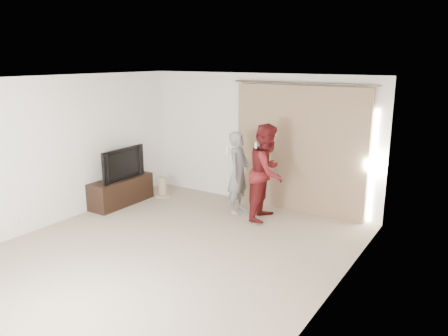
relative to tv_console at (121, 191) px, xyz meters
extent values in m
plane|color=tan|center=(2.27, -1.15, -0.27)|extent=(5.50, 5.50, 0.00)
cube|color=white|center=(2.27, 1.60, 1.03)|extent=(5.00, 0.04, 2.60)
cube|color=white|center=(-0.23, -1.15, 1.03)|extent=(0.04, 5.50, 2.60)
cube|color=white|center=(-0.22, -0.75, 0.93)|extent=(0.02, 0.08, 0.12)
cube|color=white|center=(-0.22, -2.05, 0.03)|extent=(0.02, 0.08, 0.12)
cube|color=silver|center=(2.27, -1.15, 2.33)|extent=(5.00, 5.50, 0.01)
cube|color=#997A5E|center=(3.17, 1.53, 0.93)|extent=(2.60, 0.10, 2.40)
cylinder|color=brown|center=(3.17, 1.53, 2.17)|extent=(2.80, 0.03, 0.03)
cube|color=white|center=(4.53, 1.57, 0.78)|extent=(0.08, 0.04, 2.00)
cube|color=black|center=(0.00, 0.00, 0.00)|extent=(0.48, 1.39, 0.53)
imported|color=black|center=(0.00, 0.00, 0.58)|extent=(0.16, 1.10, 0.63)
cylinder|color=tan|center=(0.40, 0.81, -0.24)|extent=(0.32, 0.32, 0.05)
cylinder|color=tan|center=(0.40, 0.81, -0.03)|extent=(0.18, 0.18, 0.37)
imported|color=gray|center=(2.25, 0.85, 0.51)|extent=(0.43, 0.60, 1.56)
cube|color=white|center=(2.07, 0.75, 0.93)|extent=(0.04, 0.04, 0.14)
cube|color=white|center=(2.07, 0.97, 0.83)|extent=(0.05, 0.05, 0.09)
imported|color=maroon|center=(2.85, 0.85, 0.61)|extent=(0.77, 0.93, 1.76)
cube|color=white|center=(2.67, 0.75, 1.08)|extent=(0.04, 0.04, 0.14)
cube|color=white|center=(2.67, 0.97, 0.96)|extent=(0.05, 0.05, 0.09)
camera|label=1|loc=(6.28, -6.00, 2.62)|focal=35.00mm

